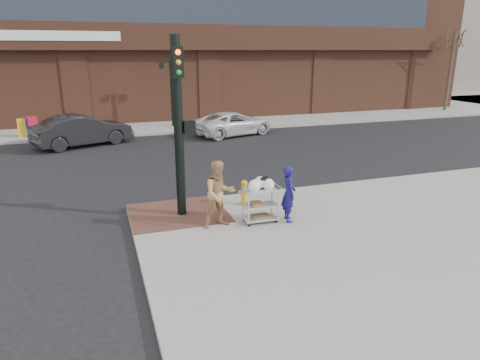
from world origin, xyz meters
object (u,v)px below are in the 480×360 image
object	(u,v)px
pedestrian_tan	(219,194)
lamp_post	(172,86)
sedan_dark	(83,130)
minivan_white	(233,124)
utility_cart	(261,202)
fire_hydrant	(244,192)
woman_blue	(289,194)
traffic_signal_pole	(179,123)

from	to	relation	value
pedestrian_tan	lamp_post	bearing A→B (deg)	78.42
sedan_dark	minivan_white	bearing A→B (deg)	-109.74
pedestrian_tan	minivan_white	world-z (taller)	pedestrian_tan
minivan_white	utility_cart	bearing A→B (deg)	148.67
fire_hydrant	woman_blue	bearing A→B (deg)	-66.01
lamp_post	fire_hydrant	bearing A→B (deg)	-91.92
lamp_post	traffic_signal_pole	world-z (taller)	traffic_signal_pole
traffic_signal_pole	sedan_dark	bearing A→B (deg)	103.82
traffic_signal_pole	pedestrian_tan	xyz separation A→B (m)	(0.78, -1.18, -1.77)
sedan_dark	lamp_post	bearing A→B (deg)	-77.51
woman_blue	utility_cart	size ratio (longest dim) A/B	1.24
lamp_post	traffic_signal_pole	xyz separation A→B (m)	(-2.48, -15.23, 0.21)
traffic_signal_pole	utility_cart	xyz separation A→B (m)	(1.93, -1.28, -2.10)
lamp_post	sedan_dark	xyz separation A→B (m)	(-5.32, -3.66, -1.81)
sedan_dark	minivan_white	world-z (taller)	sedan_dark
utility_cart	traffic_signal_pole	bearing A→B (deg)	146.44
pedestrian_tan	minivan_white	xyz separation A→B (m)	(4.62, 13.07, -0.40)
minivan_white	fire_hydrant	bearing A→B (deg)	147.08
woman_blue	sedan_dark	xyz separation A→B (m)	(-5.55, 13.00, -0.14)
pedestrian_tan	utility_cart	size ratio (longest dim) A/B	1.42
utility_cart	lamp_post	bearing A→B (deg)	88.10
minivan_white	utility_cart	size ratio (longest dim) A/B	3.73
lamp_post	woman_blue	distance (m)	16.74
traffic_signal_pole	utility_cart	bearing A→B (deg)	-33.56
utility_cart	fire_hydrant	distance (m)	1.50
minivan_white	traffic_signal_pole	bearing A→B (deg)	139.01
lamp_post	utility_cart	distance (m)	16.62
woman_blue	pedestrian_tan	size ratio (longest dim) A/B	0.87
pedestrian_tan	minivan_white	size ratio (longest dim) A/B	0.38
sedan_dark	utility_cart	xyz separation A→B (m)	(4.78, -12.85, -0.07)
traffic_signal_pole	woman_blue	size ratio (longest dim) A/B	3.13
pedestrian_tan	fire_hydrant	bearing A→B (deg)	43.63
woman_blue	pedestrian_tan	bearing A→B (deg)	92.10
woman_blue	fire_hydrant	distance (m)	1.84
traffic_signal_pole	fire_hydrant	xyz separation A→B (m)	(1.97, 0.21, -2.28)
minivan_white	pedestrian_tan	bearing A→B (deg)	143.97
sedan_dark	utility_cart	size ratio (longest dim) A/B	3.81
lamp_post	minivan_white	size ratio (longest dim) A/B	0.83
traffic_signal_pole	pedestrian_tan	bearing A→B (deg)	-56.47
utility_cart	fire_hydrant	bearing A→B (deg)	88.29
minivan_white	fire_hydrant	world-z (taller)	minivan_white
utility_cart	pedestrian_tan	bearing A→B (deg)	174.95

